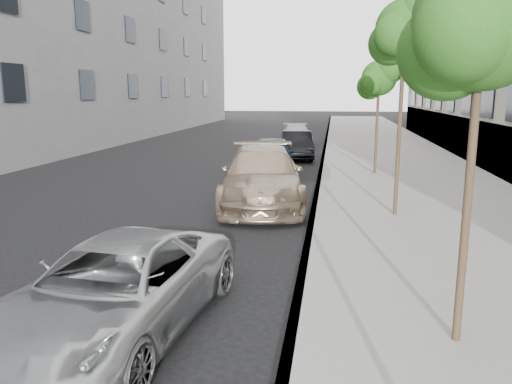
% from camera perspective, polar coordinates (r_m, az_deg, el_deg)
% --- Properties ---
extents(sidewalk, '(6.40, 72.00, 0.14)m').
position_cam_1_polar(sidewalk, '(28.77, 14.15, 4.90)').
color(sidewalk, gray).
rests_on(sidewalk, ground).
extents(curb, '(0.15, 72.00, 0.14)m').
position_cam_1_polar(curb, '(28.65, 7.90, 5.12)').
color(curb, '#9E9B93').
rests_on(curb, ground).
extents(tree_near, '(1.83, 1.63, 4.67)m').
position_cam_1_polar(tree_near, '(6.24, 24.77, 17.41)').
color(tree_near, '#38281C').
rests_on(tree_near, sidewalk).
extents(tree_mid, '(1.72, 1.52, 5.28)m').
position_cam_1_polar(tree_mid, '(12.67, 16.80, 17.38)').
color(tree_mid, '#38281C').
rests_on(tree_mid, sidewalk).
extents(tree_far, '(1.64, 1.44, 4.30)m').
position_cam_1_polar(tree_far, '(19.06, 13.97, 12.52)').
color(tree_far, '#38281C').
rests_on(tree_far, sidewalk).
extents(minivan, '(2.48, 4.62, 1.23)m').
position_cam_1_polar(minivan, '(6.85, -15.72, -10.66)').
color(minivan, '#A7A9AB').
rests_on(minivan, ground).
extents(suv, '(2.94, 5.75, 1.60)m').
position_cam_1_polar(suv, '(14.06, 0.67, 1.79)').
color(suv, tan).
rests_on(suv, ground).
extents(sedan_blue, '(2.09, 4.32, 1.42)m').
position_cam_1_polar(sedan_blue, '(19.46, 1.80, 4.20)').
color(sedan_blue, '#101936').
rests_on(sedan_blue, ground).
extents(sedan_black, '(1.90, 4.07, 1.29)m').
position_cam_1_polar(sedan_black, '(24.00, 4.67, 5.37)').
color(sedan_black, black).
rests_on(sedan_black, ground).
extents(sedan_rear, '(2.24, 4.50, 1.26)m').
position_cam_1_polar(sedan_rear, '(29.88, 4.63, 6.51)').
color(sedan_rear, '#9B9EA3').
rests_on(sedan_rear, ground).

